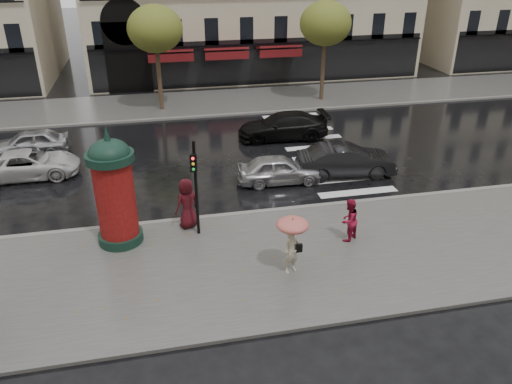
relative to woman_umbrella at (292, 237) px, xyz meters
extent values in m
plane|color=black|center=(-1.44, 1.27, -1.46)|extent=(160.00, 160.00, 0.00)
cube|color=#474744|center=(-1.44, 0.77, -1.40)|extent=(90.00, 7.00, 0.12)
cube|color=#474744|center=(-1.44, 20.27, -1.40)|extent=(90.00, 6.00, 0.12)
cube|color=slate|center=(-1.44, 4.27, -1.39)|extent=(90.00, 0.25, 0.14)
cube|color=slate|center=(-1.44, 17.27, -1.39)|extent=(90.00, 0.25, 0.14)
cube|color=silver|center=(4.56, 10.87, -1.46)|extent=(3.60, 11.75, 0.01)
cylinder|color=#38281C|center=(-3.44, 19.27, 1.14)|extent=(0.28, 0.28, 5.20)
ellipsoid|color=#486921|center=(-3.44, 19.27, 3.74)|extent=(3.40, 3.40, 2.89)
cylinder|color=#38281C|center=(7.56, 19.27, 1.14)|extent=(0.28, 0.28, 5.20)
ellipsoid|color=#486921|center=(7.56, 19.27, 3.74)|extent=(3.40, 3.40, 2.89)
imported|color=beige|center=(0.00, 0.00, -0.58)|extent=(0.65, 0.53, 1.53)
cylinder|color=black|center=(0.00, 0.00, -0.07)|extent=(0.02, 0.02, 0.97)
ellipsoid|color=#BC2344|center=(0.00, 0.00, 0.44)|extent=(1.06, 1.06, 0.37)
cone|color=black|center=(0.00, 0.00, 0.65)|extent=(0.04, 0.04, 0.08)
cube|color=black|center=(0.22, -0.06, -0.43)|extent=(0.22, 0.10, 0.29)
imported|color=maroon|center=(2.56, 1.48, -0.52)|extent=(1.01, 0.96, 1.64)
imported|color=#460E15|center=(-3.08, 3.67, -0.36)|extent=(1.15, 1.02, 1.97)
cylinder|color=black|center=(-5.59, 3.13, -1.17)|extent=(1.61, 1.61, 0.34)
cylinder|color=maroon|center=(-5.59, 3.13, 0.43)|extent=(1.38, 1.38, 2.87)
cylinder|color=black|center=(-5.59, 3.13, 1.98)|extent=(1.65, 1.65, 0.29)
ellipsoid|color=black|center=(-5.59, 3.13, 2.10)|extent=(1.42, 1.42, 1.00)
cone|color=black|center=(-5.59, 3.13, 2.84)|extent=(0.23, 0.23, 0.52)
cylinder|color=black|center=(-2.75, 3.07, 0.51)|extent=(0.11, 0.11, 3.70)
cube|color=black|center=(-2.80, 2.88, 1.62)|extent=(0.27, 0.22, 0.65)
imported|color=silver|center=(1.37, 7.02, -0.81)|extent=(3.91, 1.71, 1.31)
imported|color=black|center=(4.66, 7.13, -0.71)|extent=(4.70, 1.96, 1.51)
imported|color=silver|center=(-9.96, 10.06, -0.82)|extent=(4.63, 2.17, 1.28)
imported|color=black|center=(3.02, 12.58, -0.73)|extent=(5.14, 2.32, 1.46)
imported|color=#A6A6AA|center=(-10.46, 12.92, -0.78)|extent=(4.07, 1.81, 1.36)
camera|label=1|loc=(-3.98, -13.15, 8.47)|focal=35.00mm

